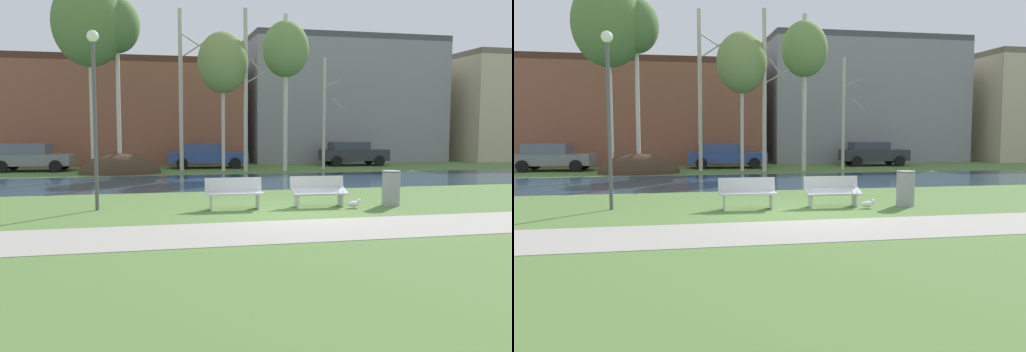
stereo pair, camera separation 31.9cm
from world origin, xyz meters
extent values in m
plane|color=#517538|center=(0.00, 10.00, 0.00)|extent=(120.00, 120.00, 0.00)
cube|color=#9E998E|center=(0.00, -2.21, 0.01)|extent=(60.00, 2.51, 0.01)
cube|color=#2D475B|center=(0.00, 8.88, 0.00)|extent=(80.00, 6.92, 0.01)
ellipsoid|color=#423021|center=(-4.84, 13.96, 0.00)|extent=(4.08, 2.41, 2.12)
cube|color=silver|center=(-1.23, 1.02, 0.45)|extent=(1.62, 0.54, 0.05)
cube|color=silver|center=(-1.22, 1.30, 0.67)|extent=(1.60, 0.14, 0.40)
cube|color=silver|center=(-1.89, 1.10, 0.23)|extent=(0.06, 0.43, 0.45)
cube|color=silver|center=(-0.58, 1.05, 0.23)|extent=(0.06, 0.43, 0.45)
cylinder|color=silver|center=(-1.89, 1.06, 0.59)|extent=(0.05, 0.28, 0.04)
cylinder|color=silver|center=(-0.58, 1.01, 0.59)|extent=(0.05, 0.28, 0.04)
cube|color=silver|center=(1.23, 1.02, 0.45)|extent=(1.62, 0.54, 0.18)
cube|color=silver|center=(1.24, 1.30, 0.67)|extent=(1.60, 0.14, 0.40)
cube|color=silver|center=(0.58, 1.10, 0.23)|extent=(0.06, 0.43, 0.45)
cube|color=silver|center=(1.89, 1.05, 0.23)|extent=(0.06, 0.43, 0.45)
cylinder|color=silver|center=(0.58, 1.06, 0.59)|extent=(0.05, 0.28, 0.04)
cylinder|color=silver|center=(1.89, 1.01, 0.59)|extent=(0.05, 0.28, 0.04)
cylinder|color=gray|center=(3.38, 0.87, 0.51)|extent=(0.52, 0.52, 1.02)
torus|color=#545557|center=(3.38, 0.87, 0.99)|extent=(0.55, 0.55, 0.04)
ellipsoid|color=white|center=(2.11, 0.61, 0.12)|extent=(0.36, 0.16, 0.16)
sphere|color=white|center=(2.27, 0.61, 0.20)|extent=(0.12, 0.12, 0.12)
cone|color=gold|center=(2.33, 0.61, 0.20)|extent=(0.06, 0.04, 0.04)
cylinder|color=gold|center=(2.12, 0.58, 0.05)|extent=(0.01, 0.01, 0.10)
cylinder|color=gold|center=(2.12, 0.64, 0.05)|extent=(0.01, 0.01, 0.10)
cylinder|color=#4C4C51|center=(-4.95, 1.77, 2.28)|extent=(0.10, 0.10, 4.56)
sphere|color=white|center=(-4.95, 1.77, 4.71)|extent=(0.32, 0.32, 0.32)
cylinder|color=beige|center=(-6.14, 13.81, 4.75)|extent=(0.17, 0.17, 9.49)
ellipsoid|color=#567A3D|center=(-6.14, 13.81, 7.41)|extent=(3.55, 3.55, 4.26)
cylinder|color=beige|center=(-4.85, 13.77, 4.70)|extent=(0.20, 0.20, 9.40)
ellipsoid|color=#4C7038|center=(-4.85, 13.77, 7.33)|extent=(2.26, 2.26, 2.71)
cylinder|color=#BCB7A8|center=(-1.68, 15.08, 4.29)|extent=(0.22, 0.22, 8.58)
cylinder|color=#BCB7A8|center=(-0.79, 15.68, 6.67)|extent=(1.23, 1.75, 0.70)
cylinder|color=#BCB7A8|center=(-1.05, 14.43, 6.80)|extent=(1.31, 1.27, 0.59)
cylinder|color=beige|center=(0.49, 14.34, 3.68)|extent=(0.19, 0.19, 7.36)
ellipsoid|color=olive|center=(0.49, 14.34, 5.74)|extent=(2.68, 2.68, 3.21)
cylinder|color=#BCB7A8|center=(1.62, 13.91, 4.24)|extent=(0.22, 0.22, 8.49)
cylinder|color=#BCB7A8|center=(2.42, 14.46, 5.08)|extent=(1.13, 1.60, 0.66)
cylinder|color=#BCB7A8|center=(2.17, 13.35, 5.33)|extent=(1.02, 0.99, 0.95)
cylinder|color=beige|center=(3.73, 13.72, 4.13)|extent=(0.24, 0.24, 8.27)
ellipsoid|color=#668947|center=(3.73, 13.72, 6.45)|extent=(2.44, 2.44, 2.93)
cylinder|color=#BCB7A8|center=(6.22, 14.61, 3.10)|extent=(0.18, 0.18, 6.19)
cylinder|color=#BCB7A8|center=(6.74, 14.97, 4.79)|extent=(0.75, 1.05, 0.45)
cylinder|color=#BCB7A8|center=(6.89, 13.91, 3.52)|extent=(1.36, 1.32, 0.73)
cube|color=slate|center=(-9.45, 16.59, 0.62)|extent=(4.21, 2.19, 0.60)
cube|color=slate|center=(-9.78, 16.62, 1.21)|extent=(2.40, 1.82, 0.58)
cylinder|color=black|center=(-8.04, 17.42, 0.32)|extent=(0.66, 0.27, 0.64)
cylinder|color=black|center=(-8.19, 15.55, 0.32)|extent=(0.66, 0.27, 0.64)
cylinder|color=black|center=(-10.72, 17.63, 0.32)|extent=(0.66, 0.27, 0.64)
cylinder|color=black|center=(-10.87, 15.76, 0.32)|extent=(0.66, 0.27, 0.64)
cube|color=#2D4793|center=(0.00, 17.06, 0.62)|extent=(4.68, 2.21, 0.59)
cube|color=#32457F|center=(-0.36, 17.09, 1.16)|extent=(2.67, 1.83, 0.49)
cylinder|color=black|center=(1.57, 17.88, 0.32)|extent=(0.66, 0.27, 0.64)
cylinder|color=black|center=(1.43, 16.02, 0.32)|extent=(0.66, 0.27, 0.64)
cylinder|color=black|center=(-1.42, 18.11, 0.32)|extent=(0.66, 0.27, 0.64)
cylinder|color=black|center=(-1.57, 16.25, 0.32)|extent=(0.66, 0.27, 0.64)
cube|color=#282B30|center=(9.17, 17.31, 0.66)|extent=(4.18, 2.17, 0.68)
cube|color=#2F3648|center=(8.85, 17.34, 1.23)|extent=(2.39, 1.81, 0.47)
cylinder|color=black|center=(10.57, 18.14, 0.32)|extent=(0.66, 0.27, 0.64)
cylinder|color=black|center=(10.43, 16.28, 0.32)|extent=(0.66, 0.27, 0.64)
cylinder|color=black|center=(7.91, 18.35, 0.32)|extent=(0.66, 0.27, 0.64)
cylinder|color=black|center=(7.77, 16.49, 0.32)|extent=(0.66, 0.27, 0.64)
cube|color=brown|center=(-5.84, 23.00, 3.17)|extent=(16.83, 7.18, 6.34)
cube|color=#4E2C21|center=(-5.84, 23.00, 6.54)|extent=(16.83, 7.18, 0.40)
cube|color=gray|center=(10.26, 24.03, 4.11)|extent=(13.64, 9.55, 8.22)
cube|color=#48484B|center=(10.26, 24.03, 8.42)|extent=(13.64, 9.55, 0.40)
camera|label=1|loc=(-3.67, -12.94, 2.19)|focal=36.26mm
camera|label=2|loc=(-3.36, -13.00, 2.19)|focal=36.26mm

